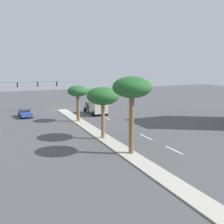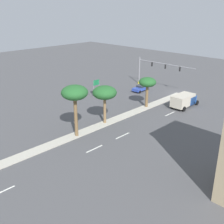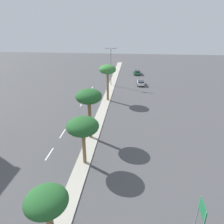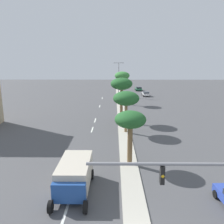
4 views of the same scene
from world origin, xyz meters
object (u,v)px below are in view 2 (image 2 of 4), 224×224
at_px(sedan_blue_near, 141,88).
at_px(box_truck, 184,100).
at_px(palm_tree_near, 147,83).
at_px(traffic_signal_gantry, 152,69).
at_px(directional_road_sign, 96,84).
at_px(palm_tree_leading, 75,94).
at_px(palm_tree_rear, 105,93).

height_order(sedan_blue_near, box_truck, box_truck).
xyz_separation_m(palm_tree_near, sedan_blue_near, (7.23, -7.22, -3.91)).
bearing_deg(traffic_signal_gantry, palm_tree_near, 123.19).
distance_m(directional_road_sign, palm_tree_near, 11.74).
bearing_deg(traffic_signal_gantry, box_truck, 151.51).
bearing_deg(palm_tree_near, directional_road_sign, 10.38).
distance_m(traffic_signal_gantry, palm_tree_leading, 29.64).
bearing_deg(sedan_blue_near, palm_tree_rear, 111.85).
bearing_deg(traffic_signal_gantry, directional_road_sign, 75.18).
height_order(palm_tree_near, palm_tree_rear, palm_tree_rear).
relative_size(palm_tree_leading, sedan_blue_near, 1.87).
xyz_separation_m(traffic_signal_gantry, palm_tree_leading, (-8.08, 28.42, 2.39)).
distance_m(directional_road_sign, sedan_blue_near, 10.33).
bearing_deg(box_truck, palm_tree_leading, 78.39).
distance_m(palm_tree_rear, sedan_blue_near, 19.61).
height_order(directional_road_sign, palm_tree_near, palm_tree_near).
bearing_deg(directional_road_sign, box_truck, -156.46).
relative_size(directional_road_sign, palm_tree_near, 0.63).
height_order(traffic_signal_gantry, palm_tree_leading, palm_tree_leading).
bearing_deg(box_truck, directional_road_sign, 23.54).
distance_m(palm_tree_near, palm_tree_rear, 10.55).
height_order(directional_road_sign, box_truck, directional_road_sign).
xyz_separation_m(traffic_signal_gantry, box_truck, (-12.52, 6.80, -2.68)).
bearing_deg(palm_tree_leading, sedan_blue_near, -72.31).
relative_size(directional_road_sign, palm_tree_rear, 0.58).
bearing_deg(palm_tree_near, palm_tree_leading, 91.30).
distance_m(directional_road_sign, palm_tree_rear, 14.29).
relative_size(palm_tree_rear, palm_tree_leading, 0.81).
height_order(traffic_signal_gantry, palm_tree_near, traffic_signal_gantry).
height_order(traffic_signal_gantry, directional_road_sign, traffic_signal_gantry).
xyz_separation_m(directional_road_sign, palm_tree_rear, (-11.25, 8.46, 2.51)).
bearing_deg(traffic_signal_gantry, sedan_blue_near, 95.80).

